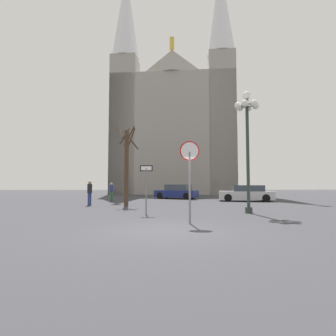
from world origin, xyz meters
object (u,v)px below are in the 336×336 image
at_px(stop_sign, 190,166).
at_px(parked_car_near_silver, 246,194).
at_px(pedestrian_standing, 90,190).
at_px(bare_tree, 127,163).
at_px(pedestrian_walking, 111,190).
at_px(parked_car_far_navy, 177,192).
at_px(one_way_arrow_sign, 146,183).
at_px(cathedral, 174,125).
at_px(street_lamp, 247,125).

bearing_deg(stop_sign, parked_car_near_silver, 63.30).
xyz_separation_m(parked_car_near_silver, pedestrian_standing, (-12.27, -4.30, 0.39)).
bearing_deg(pedestrian_standing, bare_tree, -6.44).
height_order(stop_sign, pedestrian_walking, stop_sign).
bearing_deg(parked_car_far_navy, pedestrian_walking, -143.94).
height_order(stop_sign, one_way_arrow_sign, stop_sign).
height_order(parked_car_near_silver, pedestrian_walking, pedestrian_walking).
bearing_deg(pedestrian_walking, pedestrian_standing, -100.83).
xyz_separation_m(stop_sign, bare_tree, (-3.30, 8.23, 0.74)).
height_order(cathedral, bare_tree, cathedral).
distance_m(one_way_arrow_sign, parked_car_near_silver, 12.70).
bearing_deg(one_way_arrow_sign, pedestrian_walking, 109.38).
bearing_deg(pedestrian_standing, parked_car_far_navy, 51.51).
xyz_separation_m(cathedral, pedestrian_walking, (-6.44, -18.89, -9.78)).
height_order(street_lamp, parked_car_near_silver, street_lamp).
height_order(cathedral, one_way_arrow_sign, cathedral).
relative_size(stop_sign, pedestrian_walking, 1.93).
bearing_deg(cathedral, parked_car_far_navy, -92.53).
xyz_separation_m(stop_sign, parked_car_far_navy, (0.73, 16.77, -1.46)).
height_order(parked_car_near_silver, pedestrian_standing, pedestrian_standing).
bearing_deg(cathedral, pedestrian_standing, -107.45).
relative_size(parked_car_near_silver, pedestrian_walking, 3.00).
height_order(stop_sign, street_lamp, street_lamp).
xyz_separation_m(parked_car_near_silver, parked_car_far_navy, (-5.71, 3.96, 0.02)).
height_order(stop_sign, parked_car_near_silver, stop_sign).
bearing_deg(street_lamp, stop_sign, -134.44).
xyz_separation_m(parked_car_far_navy, pedestrian_standing, (-6.56, -8.26, 0.37)).
xyz_separation_m(street_lamp, parked_car_far_navy, (-2.67, 13.30, -3.82)).
bearing_deg(stop_sign, parked_car_far_navy, 87.50).
bearing_deg(street_lamp, one_way_arrow_sign, -176.39).
bearing_deg(one_way_arrow_sign, stop_sign, -60.97).
bearing_deg(cathedral, one_way_arrow_sign, -96.31).
xyz_separation_m(cathedral, street_lamp, (2.03, -27.97, -6.24)).
height_order(cathedral, pedestrian_walking, cathedral).
bearing_deg(bare_tree, street_lamp, -35.34).
relative_size(street_lamp, pedestrian_walking, 3.93).
distance_m(one_way_arrow_sign, parked_car_far_navy, 13.87).
height_order(cathedral, street_lamp, cathedral).
xyz_separation_m(cathedral, pedestrian_standing, (-7.21, -22.93, -9.69)).
bearing_deg(street_lamp, pedestrian_standing, 151.37).
height_order(stop_sign, parked_car_far_navy, stop_sign).
bearing_deg(stop_sign, pedestrian_standing, 124.39).
bearing_deg(parked_car_far_navy, pedestrian_standing, -128.49).
bearing_deg(street_lamp, cathedral, 94.14).
distance_m(street_lamp, parked_car_near_silver, 10.55).
xyz_separation_m(bare_tree, parked_car_near_silver, (9.75, 4.59, -2.21)).
bearing_deg(pedestrian_standing, stop_sign, -55.61).
bearing_deg(pedestrian_walking, parked_car_far_navy, 36.06).
distance_m(stop_sign, street_lamp, 5.41).
relative_size(parked_car_far_navy, pedestrian_standing, 2.65).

